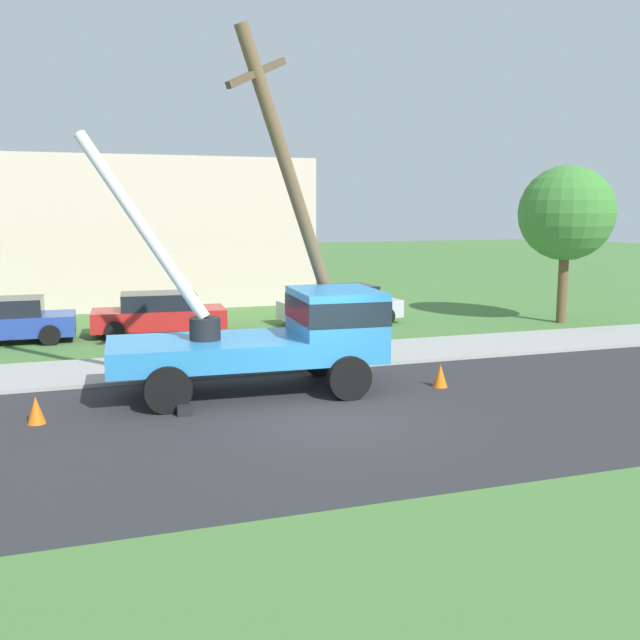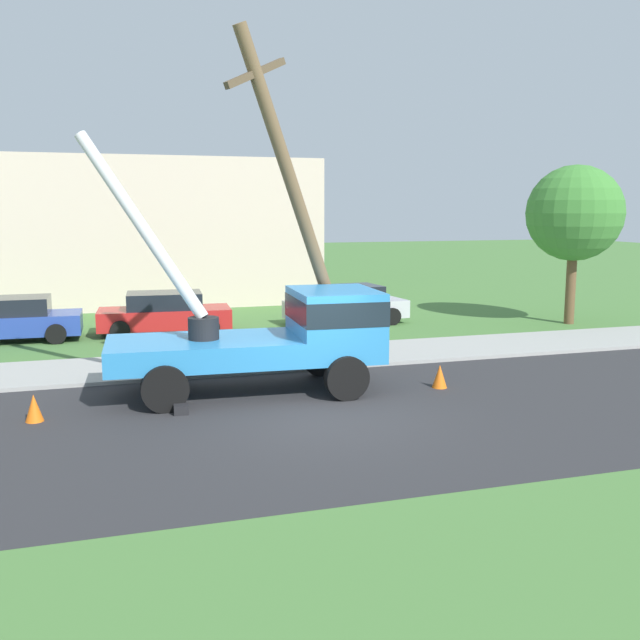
# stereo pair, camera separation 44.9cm
# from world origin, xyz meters

# --- Properties ---
(ground_plane) EXTENTS (120.00, 120.00, 0.00)m
(ground_plane) POSITION_xyz_m (0.00, 12.00, 0.00)
(ground_plane) COLOR #477538
(road_asphalt) EXTENTS (80.00, 8.36, 0.01)m
(road_asphalt) POSITION_xyz_m (0.00, 0.00, 0.00)
(road_asphalt) COLOR #2B2B2D
(road_asphalt) RESTS_ON ground
(sidewalk_strip) EXTENTS (80.00, 3.05, 0.10)m
(sidewalk_strip) POSITION_xyz_m (0.00, 5.71, 0.05)
(sidewalk_strip) COLOR #9E9E99
(sidewalk_strip) RESTS_ON ground
(utility_truck) EXTENTS (6.75, 3.21, 5.98)m
(utility_truck) POSITION_xyz_m (-0.35, 2.55, 1.41)
(utility_truck) COLOR #2D84C6
(utility_truck) RESTS_ON ground
(leaning_utility_pole) EXTENTS (3.86, 2.21, 8.34)m
(leaning_utility_pole) POSITION_xyz_m (0.38, 3.50, 4.25)
(leaning_utility_pole) COLOR brown
(leaning_utility_pole) RESTS_ON ground
(traffic_cone_ahead) EXTENTS (0.36, 0.36, 0.56)m
(traffic_cone_ahead) POSITION_xyz_m (3.32, 1.63, 0.28)
(traffic_cone_ahead) COLOR orange
(traffic_cone_ahead) RESTS_ON ground
(traffic_cone_behind) EXTENTS (0.36, 0.36, 0.56)m
(traffic_cone_behind) POSITION_xyz_m (-5.70, 1.55, 0.28)
(traffic_cone_behind) COLOR orange
(traffic_cone_behind) RESTS_ON ground
(traffic_cone_curbside) EXTENTS (0.36, 0.36, 0.56)m
(traffic_cone_curbside) POSITION_xyz_m (1.09, 3.73, 0.28)
(traffic_cone_curbside) COLOR orange
(traffic_cone_curbside) RESTS_ON ground
(parked_sedan_blue) EXTENTS (4.43, 2.07, 1.42)m
(parked_sedan_blue) POSITION_xyz_m (-7.20, 11.16, 0.71)
(parked_sedan_blue) COLOR #263F99
(parked_sedan_blue) RESTS_ON ground
(parked_sedan_red) EXTENTS (4.51, 2.21, 1.42)m
(parked_sedan_red) POSITION_xyz_m (-2.30, 11.12, 0.71)
(parked_sedan_red) COLOR #B21E1E
(parked_sedan_red) RESTS_ON ground
(parked_sedan_silver) EXTENTS (4.55, 2.29, 1.42)m
(parked_sedan_silver) POSITION_xyz_m (4.29, 11.29, 0.71)
(parked_sedan_silver) COLOR #B7B7BF
(parked_sedan_silver) RESTS_ON ground
(roadside_tree_near) EXTENTS (3.47, 3.47, 5.81)m
(roadside_tree_near) POSITION_xyz_m (12.25, 8.91, 4.05)
(roadside_tree_near) COLOR brown
(roadside_tree_near) RESTS_ON ground
(lowrise_building_backdrop) EXTENTS (18.00, 6.00, 6.40)m
(lowrise_building_backdrop) POSITION_xyz_m (-3.80, 19.89, 3.20)
(lowrise_building_backdrop) COLOR beige
(lowrise_building_backdrop) RESTS_ON ground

